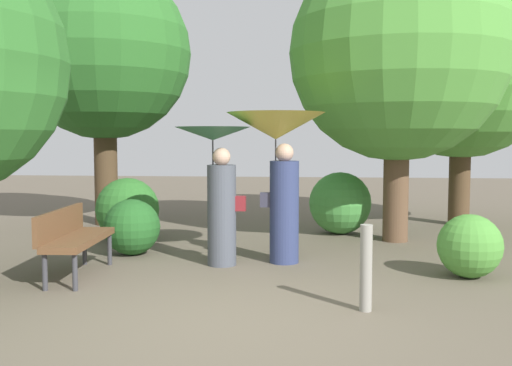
# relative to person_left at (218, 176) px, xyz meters

# --- Properties ---
(ground_plane) EXTENTS (40.00, 40.00, 0.00)m
(ground_plane) POSITION_rel_person_left_xyz_m (0.46, -2.31, -1.19)
(ground_plane) COLOR brown
(person_left) EXTENTS (1.00, 1.00, 1.85)m
(person_left) POSITION_rel_person_left_xyz_m (0.00, 0.00, 0.00)
(person_left) COLOR #474C56
(person_left) RESTS_ON ground
(person_right) EXTENTS (1.33, 1.33, 2.04)m
(person_right) POSITION_rel_person_left_xyz_m (0.79, 0.24, 0.37)
(person_right) COLOR navy
(person_right) RESTS_ON ground
(park_bench) EXTENTS (0.58, 1.53, 0.83)m
(park_bench) POSITION_rel_person_left_xyz_m (-1.67, -0.82, -0.68)
(park_bench) COLOR #38383D
(park_bench) RESTS_ON ground
(tree_near_right) EXTENTS (3.53, 3.53, 5.32)m
(tree_near_right) POSITION_rel_person_left_xyz_m (2.62, 2.07, 2.16)
(tree_near_right) COLOR brown
(tree_near_right) RESTS_ON ground
(tree_mid_left) EXTENTS (3.36, 3.36, 5.59)m
(tree_mid_left) POSITION_rel_person_left_xyz_m (-2.78, 3.43, 2.44)
(tree_mid_left) COLOR #4C3823
(tree_mid_left) RESTS_ON ground
(tree_mid_right) EXTENTS (3.44, 3.44, 5.21)m
(tree_mid_right) POSITION_rel_person_left_xyz_m (4.12, 4.04, 2.10)
(tree_mid_right) COLOR #4C3823
(tree_mid_right) RESTS_ON ground
(bush_path_left) EXTENTS (0.82, 0.82, 0.82)m
(bush_path_left) POSITION_rel_person_left_xyz_m (-1.36, 0.55, -0.78)
(bush_path_left) COLOR #235B23
(bush_path_left) RESTS_ON ground
(bush_path_right) EXTENTS (1.10, 1.10, 1.10)m
(bush_path_right) POSITION_rel_person_left_xyz_m (1.75, 2.72, -0.64)
(bush_path_right) COLOR #428C3D
(bush_path_right) RESTS_ON ground
(bush_behind_bench) EXTENTS (0.78, 0.78, 0.78)m
(bush_behind_bench) POSITION_rel_person_left_xyz_m (3.16, -0.41, -0.80)
(bush_behind_bench) COLOR #4C9338
(bush_behind_bench) RESTS_ON ground
(bush_far_side) EXTENTS (1.04, 1.04, 1.04)m
(bush_far_side) POSITION_rel_person_left_xyz_m (-1.79, 1.70, -0.67)
(bush_far_side) COLOR #2D6B28
(bush_far_side) RESTS_ON ground
(path_marker_post) EXTENTS (0.12, 0.12, 0.86)m
(path_marker_post) POSITION_rel_person_left_xyz_m (1.78, -1.93, -0.76)
(path_marker_post) COLOR gray
(path_marker_post) RESTS_ON ground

